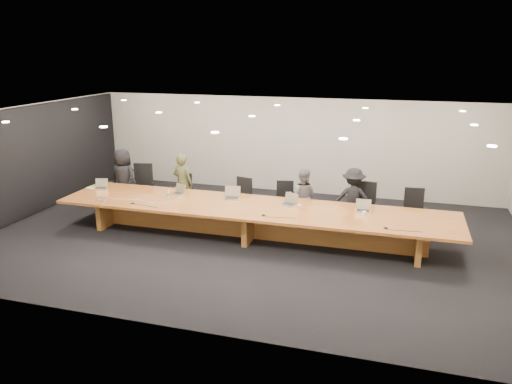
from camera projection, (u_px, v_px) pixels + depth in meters
ground at (252, 237)px, 11.40m from camera, size 12.00×12.00×0.00m
back_wall at (292, 145)px, 14.69m from camera, size 12.00×0.02×2.80m
left_wall_panel at (28, 163)px, 12.63m from camera, size 0.08×7.84×2.74m
conference_table at (252, 216)px, 11.26m from camera, size 9.00×1.80×0.75m
chair_far_left at (142, 186)px, 13.36m from camera, size 0.73×0.73×1.20m
chair_left at (180, 193)px, 13.05m from camera, size 0.64×0.64×1.04m
chair_mid_left at (240, 198)px, 12.57m from camera, size 0.65×0.65×1.04m
chair_mid_right at (284, 202)px, 12.36m from camera, size 0.60×0.60×1.01m
chair_right at (363, 207)px, 11.68m from camera, size 0.66×0.66×1.17m
chair_far_right at (414, 212)px, 11.51m from camera, size 0.61×0.61×1.07m
person_a at (124, 179)px, 13.33m from camera, size 0.84×0.60×1.61m
person_b at (183, 183)px, 12.91m from camera, size 0.64×0.49×1.58m
person_c at (303, 197)px, 12.04m from camera, size 0.70×0.55×1.41m
person_d at (353, 199)px, 11.76m from camera, size 1.00×0.62×1.49m
laptop_a at (100, 184)px, 12.56m from camera, size 0.36×0.30×0.25m
laptop_b at (177, 189)px, 12.09m from camera, size 0.36×0.31×0.24m
laptop_c at (232, 193)px, 11.72m from camera, size 0.40×0.32×0.29m
laptop_d at (288, 199)px, 11.25m from camera, size 0.41×0.36×0.27m
laptop_e at (363, 206)px, 10.81m from camera, size 0.33×0.24×0.25m
water_bottle at (168, 194)px, 11.76m from camera, size 0.08×0.08×0.20m
amber_mug at (169, 195)px, 11.86m from camera, size 0.10×0.10×0.10m
paper_cup_near at (299, 206)px, 11.04m from camera, size 0.08×0.08×0.09m
paper_cup_far at (364, 213)px, 10.56m from camera, size 0.08×0.08×0.09m
notepad at (92, 188)px, 12.65m from camera, size 0.28×0.24×0.01m
lime_gadget at (93, 187)px, 12.66m from camera, size 0.20×0.16×0.03m
av_box at (101, 200)px, 11.58m from camera, size 0.20×0.16×0.03m
mic_left at (132, 203)px, 11.37m from camera, size 0.15×0.15×0.03m
mic_center at (263, 215)px, 10.58m from camera, size 0.11×0.11×0.03m
mic_right at (386, 228)px, 9.83m from camera, size 0.13×0.13×0.03m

